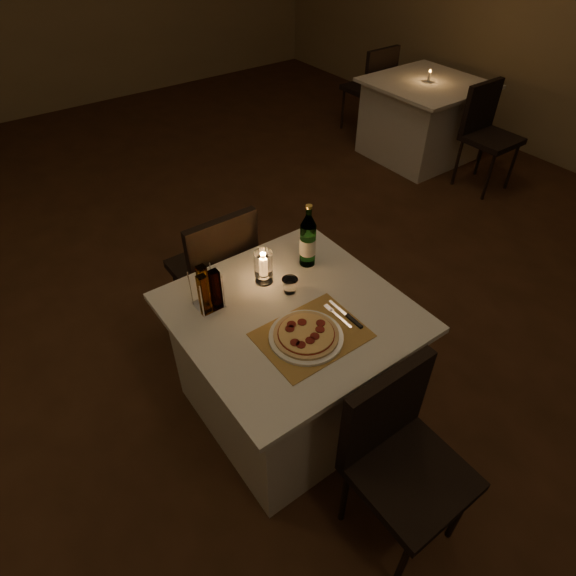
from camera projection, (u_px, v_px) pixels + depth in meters
floor at (254, 397)px, 2.73m from camera, size 8.00×10.00×0.02m
main_table at (290, 362)px, 2.43m from camera, size 1.00×1.00×0.74m
chair_near at (398, 448)px, 1.88m from camera, size 0.42×0.42×0.90m
chair_far at (217, 264)px, 2.75m from camera, size 0.42×0.42×0.90m
placemat at (311, 335)px, 2.07m from camera, size 0.45×0.34×0.00m
plate at (306, 337)px, 2.05m from camera, size 0.32×0.32×0.01m
pizza at (306, 334)px, 2.04m from camera, size 0.28×0.28×0.02m
fork at (336, 314)px, 2.16m from camera, size 0.02×0.18×0.00m
knife at (351, 318)px, 2.14m from camera, size 0.02×0.22×0.01m
tumbler at (290, 285)px, 2.26m from camera, size 0.08×0.08×0.08m
water_bottle at (308, 241)px, 2.36m from camera, size 0.08×0.08×0.34m
hurricane_candle at (263, 265)px, 2.28m from camera, size 0.09×0.09×0.17m
cruet_caddy at (208, 290)px, 2.14m from camera, size 0.12×0.12×0.21m
neighbor_table_right at (421, 120)px, 4.76m from camera, size 1.00×1.00×0.74m
neighbor_chair_ra at (486, 126)px, 4.21m from camera, size 0.42×0.42×0.90m
neighbor_chair_rb at (373, 82)px, 5.08m from camera, size 0.42×0.42×0.90m
neighbor_candle_right at (429, 76)px, 4.49m from camera, size 0.03×0.03×0.11m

